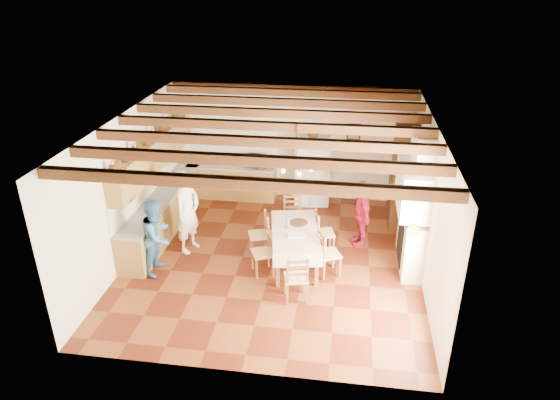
# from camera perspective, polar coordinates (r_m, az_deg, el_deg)

# --- Properties ---
(floor) EXTENTS (6.00, 6.50, 0.02)m
(floor) POSITION_cam_1_polar(r_m,az_deg,el_deg) (10.62, -0.77, -6.81)
(floor) COLOR #4B190B
(floor) RESTS_ON ground
(ceiling) EXTENTS (6.00, 6.50, 0.02)m
(ceiling) POSITION_cam_1_polar(r_m,az_deg,el_deg) (9.36, -0.87, 9.02)
(ceiling) COLOR silver
(ceiling) RESTS_ON ground
(wall_back) EXTENTS (6.00, 0.02, 3.00)m
(wall_back) POSITION_cam_1_polar(r_m,az_deg,el_deg) (12.90, 1.41, 6.64)
(wall_back) COLOR beige
(wall_back) RESTS_ON ground
(wall_front) EXTENTS (6.00, 0.02, 3.00)m
(wall_front) POSITION_cam_1_polar(r_m,az_deg,el_deg) (7.12, -4.88, -10.38)
(wall_front) COLOR beige
(wall_front) RESTS_ON ground
(wall_left) EXTENTS (0.02, 6.50, 3.00)m
(wall_left) POSITION_cam_1_polar(r_m,az_deg,el_deg) (10.74, -16.90, 1.52)
(wall_left) COLOR beige
(wall_left) RESTS_ON ground
(wall_right) EXTENTS (0.02, 6.50, 3.00)m
(wall_right) POSITION_cam_1_polar(r_m,az_deg,el_deg) (9.93, 16.61, -0.44)
(wall_right) COLOR beige
(wall_right) RESTS_ON ground
(ceiling_beams) EXTENTS (6.00, 6.30, 0.16)m
(ceiling_beams) POSITION_cam_1_polar(r_m,az_deg,el_deg) (9.39, -0.87, 8.43)
(ceiling_beams) COLOR #39190E
(ceiling_beams) RESTS_ON ground
(lower_cabinets_left) EXTENTS (0.60, 4.30, 0.86)m
(lower_cabinets_left) POSITION_cam_1_polar(r_m,az_deg,el_deg) (11.94, -12.91, -1.21)
(lower_cabinets_left) COLOR brown
(lower_cabinets_left) RESTS_ON ground
(lower_cabinets_back) EXTENTS (2.30, 0.60, 0.86)m
(lower_cabinets_back) POSITION_cam_1_polar(r_m,az_deg,el_deg) (13.26, -5.47, 2.10)
(lower_cabinets_back) COLOR brown
(lower_cabinets_back) RESTS_ON ground
(countertop_left) EXTENTS (0.62, 4.30, 0.04)m
(countertop_left) POSITION_cam_1_polar(r_m,az_deg,el_deg) (11.75, -13.12, 0.75)
(countertop_left) COLOR gray
(countertop_left) RESTS_ON lower_cabinets_left
(countertop_back) EXTENTS (2.34, 0.62, 0.04)m
(countertop_back) POSITION_cam_1_polar(r_m,az_deg,el_deg) (13.09, -5.55, 3.91)
(countertop_back) COLOR gray
(countertop_back) RESTS_ON lower_cabinets_back
(backsplash_left) EXTENTS (0.03, 4.30, 0.60)m
(backsplash_left) POSITION_cam_1_polar(r_m,az_deg,el_deg) (11.73, -14.58, 2.24)
(backsplash_left) COLOR white
(backsplash_left) RESTS_ON ground
(backsplash_back) EXTENTS (2.30, 0.03, 0.60)m
(backsplash_back) POSITION_cam_1_polar(r_m,az_deg,el_deg) (13.23, -5.33, 5.65)
(backsplash_back) COLOR white
(backsplash_back) RESTS_ON ground
(upper_cabinets) EXTENTS (0.35, 4.20, 0.70)m
(upper_cabinets) POSITION_cam_1_polar(r_m,az_deg,el_deg) (11.44, -14.19, 5.20)
(upper_cabinets) COLOR brown
(upper_cabinets) RESTS_ON ground
(fireplace) EXTENTS (0.56, 1.60, 2.80)m
(fireplace) POSITION_cam_1_polar(r_m,az_deg,el_deg) (10.11, 14.79, -0.37)
(fireplace) COLOR beige
(fireplace) RESTS_ON ground
(wall_picture) EXTENTS (0.34, 0.03, 0.42)m
(wall_picture) POSITION_cam_1_polar(r_m,az_deg,el_deg) (12.69, 8.44, 7.71)
(wall_picture) COLOR black
(wall_picture) RESTS_ON ground
(refrigerator) EXTENTS (0.95, 0.81, 1.75)m
(refrigerator) POSITION_cam_1_polar(r_m,az_deg,el_deg) (12.77, 3.66, 3.38)
(refrigerator) COLOR silver
(refrigerator) RESTS_ON floor
(hutch) EXTENTS (0.59, 1.35, 2.43)m
(hutch) POSITION_cam_1_polar(r_m,az_deg,el_deg) (12.01, 13.94, 2.95)
(hutch) COLOR #39200B
(hutch) RESTS_ON floor
(dining_table) EXTENTS (1.21, 1.93, 0.79)m
(dining_table) POSITION_cam_1_polar(r_m,az_deg,el_deg) (10.12, 1.73, -3.88)
(dining_table) COLOR silver
(dining_table) RESTS_ON floor
(chandelier) EXTENTS (0.47, 0.47, 0.03)m
(chandelier) POSITION_cam_1_polar(r_m,az_deg,el_deg) (9.46, 1.85, 4.31)
(chandelier) COLOR black
(chandelier) RESTS_ON ground
(chair_left_near) EXTENTS (0.54, 0.55, 0.96)m
(chair_left_near) POSITION_cam_1_polar(r_m,az_deg,el_deg) (9.94, -2.01, -5.96)
(chair_left_near) COLOR brown
(chair_left_near) RESTS_ON floor
(chair_left_far) EXTENTS (0.51, 0.53, 0.96)m
(chair_left_far) POSITION_cam_1_polar(r_m,az_deg,el_deg) (10.57, -2.46, -3.90)
(chair_left_far) COLOR brown
(chair_left_far) RESTS_ON floor
(chair_right_near) EXTENTS (0.54, 0.55, 0.96)m
(chair_right_near) POSITION_cam_1_polar(r_m,az_deg,el_deg) (9.96, 5.63, -6.04)
(chair_right_near) COLOR brown
(chair_right_near) RESTS_ON floor
(chair_right_far) EXTENTS (0.49, 0.51, 0.96)m
(chair_right_far) POSITION_cam_1_polar(r_m,az_deg,el_deg) (10.68, 5.10, -3.66)
(chair_right_far) COLOR brown
(chair_right_far) RESTS_ON floor
(chair_end_near) EXTENTS (0.50, 0.48, 0.96)m
(chair_end_near) POSITION_cam_1_polar(r_m,az_deg,el_deg) (9.22, 1.87, -8.76)
(chair_end_near) COLOR brown
(chair_end_near) RESTS_ON floor
(chair_end_far) EXTENTS (0.49, 0.48, 0.96)m
(chair_end_far) POSITION_cam_1_polar(r_m,az_deg,el_deg) (11.27, 1.48, -1.91)
(chair_end_far) COLOR brown
(chair_end_far) RESTS_ON floor
(person_man) EXTENTS (0.63, 0.78, 1.84)m
(person_man) POSITION_cam_1_polar(r_m,az_deg,el_deg) (10.70, -10.53, -1.30)
(person_man) COLOR white
(person_man) RESTS_ON floor
(person_woman_blue) EXTENTS (0.68, 0.82, 1.56)m
(person_woman_blue) POSITION_cam_1_polar(r_m,az_deg,el_deg) (10.16, -13.86, -4.06)
(person_woman_blue) COLOR teal
(person_woman_blue) RESTS_ON floor
(person_woman_red) EXTENTS (0.61, 0.96, 1.52)m
(person_woman_red) POSITION_cam_1_polar(r_m,az_deg,el_deg) (10.96, 9.24, -1.47)
(person_woman_red) COLOR maroon
(person_woman_red) RESTS_ON floor
(microwave) EXTENTS (0.59, 0.45, 0.29)m
(microwave) POSITION_cam_1_polar(r_m,az_deg,el_deg) (12.89, -2.63, 4.46)
(microwave) COLOR silver
(microwave) RESTS_ON countertop_back
(fridge_vase) EXTENTS (0.32, 0.32, 0.30)m
(fridge_vase) POSITION_cam_1_polar(r_m,az_deg,el_deg) (12.42, 3.82, 7.75)
(fridge_vase) COLOR #39200B
(fridge_vase) RESTS_ON refrigerator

